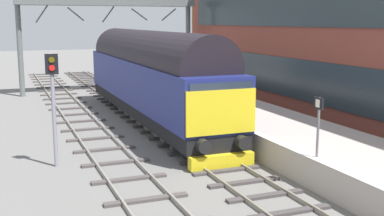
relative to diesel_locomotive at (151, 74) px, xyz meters
The scene contains 10 objects.
ground_plane 4.44m from the diesel_locomotive, 90.02° to the right, with size 140.00×140.00×0.00m, color slate.
track_main 4.41m from the diesel_locomotive, 90.02° to the right, with size 2.50×60.00×0.15m.
track_adjacent_west 5.54m from the diesel_locomotive, 132.42° to the right, with size 2.50×60.00×0.15m.
station_platform 5.51m from the diesel_locomotive, 45.67° to the right, with size 4.00×44.00×1.01m.
station_building 11.77m from the diesel_locomotive, 23.97° to the right, with size 5.50×36.54×11.45m.
diesel_locomotive is the anchor object (origin of this frame).
signal_post_near 8.25m from the diesel_locomotive, 131.05° to the right, with size 0.44×0.22×4.04m.
platform_number_sign 11.70m from the diesel_locomotive, 80.87° to the right, with size 0.10×0.44×1.87m.
waiting_passenger 4.81m from the diesel_locomotive, 33.37° to the left, with size 0.45×0.47×1.64m.
overhead_footbridge 12.16m from the diesel_locomotive, 88.19° to the left, with size 12.66×2.00×6.71m.
Camera 1 is at (-7.05, -20.00, 5.17)m, focal length 45.64 mm.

